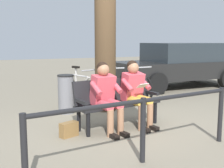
{
  "coord_description": "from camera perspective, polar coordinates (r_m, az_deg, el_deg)",
  "views": [
    {
      "loc": [
        2.32,
        4.7,
        1.57
      ],
      "look_at": [
        0.12,
        -0.3,
        0.75
      ],
      "focal_mm": 47.25,
      "sensor_mm": 36.0,
      "label": 1
    }
  ],
  "objects": [
    {
      "name": "ground_plane",
      "position": [
        5.47,
        2.46,
        -8.15
      ],
      "size": [
        40.0,
        40.0,
        0.0
      ],
      "primitive_type": "plane",
      "color": "gray"
    },
    {
      "name": "bench",
      "position": [
        5.36,
        0.82,
        -2.9
      ],
      "size": [
        1.66,
        0.73,
        0.87
      ],
      "rotation": [
        0.0,
        0.0,
        0.16
      ],
      "color": "black",
      "rests_on": "ground"
    },
    {
      "name": "person_reading",
      "position": [
        5.38,
        4.6,
        -1.17
      ],
      "size": [
        0.53,
        0.81,
        1.2
      ],
      "rotation": [
        0.0,
        0.0,
        0.16
      ],
      "color": "#D84C59",
      "rests_on": "ground"
    },
    {
      "name": "person_companion",
      "position": [
        5.02,
        -1.19,
        -1.84
      ],
      "size": [
        0.53,
        0.81,
        1.2
      ],
      "rotation": [
        0.0,
        0.0,
        0.16
      ],
      "color": "#D84C59",
      "rests_on": "ground"
    },
    {
      "name": "handbag",
      "position": [
        4.92,
        -8.34,
        -8.7
      ],
      "size": [
        0.33,
        0.24,
        0.24
      ],
      "primitive_type": "cube",
      "rotation": [
        0.0,
        0.0,
        0.37
      ],
      "color": "olive",
      "rests_on": "ground"
    },
    {
      "name": "tree_trunk",
      "position": [
        6.53,
        -1.33,
        12.66
      ],
      "size": [
        0.46,
        0.46,
        4.08
      ],
      "primitive_type": "cylinder",
      "color": "#4C3823",
      "rests_on": "ground"
    },
    {
      "name": "litter_bin",
      "position": [
        6.4,
        -8.89,
        -1.93
      ],
      "size": [
        0.35,
        0.35,
        0.83
      ],
      "color": "slate",
      "rests_on": "ground"
    },
    {
      "name": "bicycle_silver",
      "position": [
        7.94,
        4.41,
        -0.26
      ],
      "size": [
        0.48,
        1.68,
        0.94
      ],
      "rotation": [
        0.0,
        0.0,
        1.63
      ],
      "color": "black",
      "rests_on": "ground"
    },
    {
      "name": "bicycle_green",
      "position": [
        7.69,
        -0.37,
        -0.52
      ],
      "size": [
        0.48,
        1.68,
        0.94
      ],
      "rotation": [
        0.0,
        0.0,
        1.46
      ],
      "color": "black",
      "rests_on": "ground"
    },
    {
      "name": "bicycle_red",
      "position": [
        7.2,
        -6.14,
        -1.2
      ],
      "size": [
        0.63,
        1.62,
        0.94
      ],
      "rotation": [
        0.0,
        0.0,
        1.87
      ],
      "color": "black",
      "rests_on": "ground"
    },
    {
      "name": "railing_fence",
      "position": [
        3.78,
        6.03,
        -6.51
      ],
      "size": [
        3.06,
        0.49,
        0.85
      ],
      "rotation": [
        0.0,
        0.0,
        0.14
      ],
      "color": "black",
      "rests_on": "ground"
    },
    {
      "name": "parked_car",
      "position": [
        10.13,
        12.72,
        3.82
      ],
      "size": [
        4.23,
        2.08,
        1.47
      ],
      "rotation": [
        0.0,
        0.0,
        0.02
      ],
      "color": "black",
      "rests_on": "ground"
    }
  ]
}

